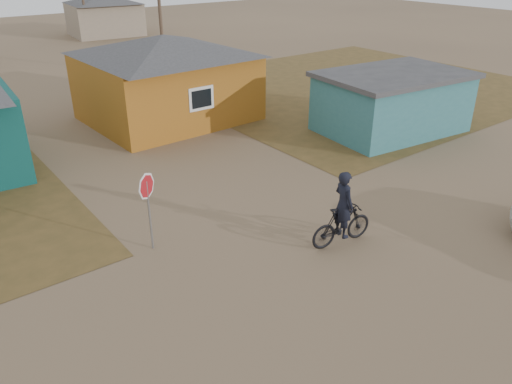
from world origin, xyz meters
The scene contains 8 objects.
ground centered at (0.00, 0.00, 0.00)m, with size 120.00×120.00×0.00m, color brown.
grass_ne centered at (14.00, 13.00, 0.01)m, with size 20.00×18.00×0.00m, color brown.
house_yellow centered at (2.50, 14.00, 2.00)m, with size 7.72×6.76×3.90m.
shed_turquoise centered at (9.50, 6.50, 1.31)m, with size 6.71×4.93×2.60m.
house_beige_east centered at (10.00, 40.00, 1.86)m, with size 6.95×6.05×3.60m.
utility_pole_near centered at (6.50, 22.00, 4.14)m, with size 1.40×0.20×8.00m.
stop_sign centered at (-3.40, 4.05, 1.67)m, with size 0.73×0.17×2.24m.
cyclist centered at (0.86, 1.12, 0.79)m, with size 1.98×0.83×2.17m.
Camera 1 is at (-8.17, -6.87, 7.41)m, focal length 35.00 mm.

